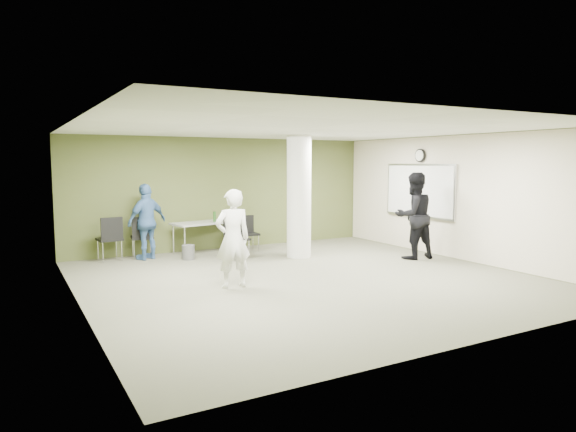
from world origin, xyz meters
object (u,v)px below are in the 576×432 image
folding_table (206,224)px  man_black (414,216)px  man_blue (147,222)px  chair_back_left (110,235)px  woman_white (233,239)px

folding_table → man_black: (3.85, -3.00, 0.27)m
folding_table → man_black: man_black is taller
folding_table → man_blue: size_ratio=0.99×
chair_back_left → woman_white: (1.43, -3.53, 0.28)m
folding_table → man_black: bearing=-48.6°
folding_table → man_blue: man_blue is taller
folding_table → man_blue: 1.46m
chair_back_left → man_blue: (0.77, -0.16, 0.28)m
folding_table → man_blue: (-1.45, -0.14, 0.15)m
woman_white → man_black: 4.67m
woman_white → folding_table: bearing=-98.4°
woman_white → man_blue: woman_white is taller
chair_back_left → man_black: man_black is taller
woman_white → man_black: (4.64, 0.52, 0.12)m
chair_back_left → man_black: 6.79m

